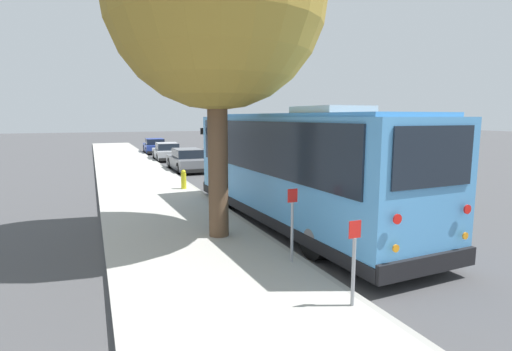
{
  "coord_description": "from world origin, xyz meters",
  "views": [
    {
      "loc": [
        -9.47,
        6.16,
        3.17
      ],
      "look_at": [
        2.29,
        1.3,
        1.3
      ],
      "focal_mm": 28.0,
      "sensor_mm": 36.0,
      "label": 1
    }
  ],
  "objects_px": {
    "shuttle_bus": "(295,163)",
    "sign_post_far": "(292,225)",
    "parked_sedan_silver": "(167,152)",
    "fire_hydrant": "(184,179)",
    "sign_post_near": "(354,262)",
    "parked_sedan_blue": "(155,146)",
    "parked_sedan_gray": "(187,160)"
  },
  "relations": [
    {
      "from": "shuttle_bus",
      "to": "sign_post_far",
      "type": "relative_size",
      "value": 6.46
    },
    {
      "from": "parked_sedan_gray",
      "to": "parked_sedan_silver",
      "type": "relative_size",
      "value": 1.07
    },
    {
      "from": "fire_hydrant",
      "to": "shuttle_bus",
      "type": "bearing_deg",
      "value": -163.19
    },
    {
      "from": "shuttle_bus",
      "to": "parked_sedan_silver",
      "type": "bearing_deg",
      "value": -1.6
    },
    {
      "from": "shuttle_bus",
      "to": "parked_sedan_blue",
      "type": "distance_m",
      "value": 25.83
    },
    {
      "from": "sign_post_near",
      "to": "parked_sedan_gray",
      "type": "bearing_deg",
      "value": -4.6
    },
    {
      "from": "shuttle_bus",
      "to": "sign_post_near",
      "type": "height_order",
      "value": "shuttle_bus"
    },
    {
      "from": "sign_post_near",
      "to": "shuttle_bus",
      "type": "bearing_deg",
      "value": -18.0
    },
    {
      "from": "parked_sedan_silver",
      "to": "fire_hydrant",
      "type": "relative_size",
      "value": 5.4
    },
    {
      "from": "shuttle_bus",
      "to": "parked_sedan_gray",
      "type": "bearing_deg",
      "value": -1.44
    },
    {
      "from": "shuttle_bus",
      "to": "parked_sedan_blue",
      "type": "height_order",
      "value": "shuttle_bus"
    },
    {
      "from": "parked_sedan_silver",
      "to": "fire_hydrant",
      "type": "height_order",
      "value": "parked_sedan_silver"
    },
    {
      "from": "parked_sedan_silver",
      "to": "parked_sedan_blue",
      "type": "height_order",
      "value": "parked_sedan_blue"
    },
    {
      "from": "shuttle_bus",
      "to": "fire_hydrant",
      "type": "height_order",
      "value": "shuttle_bus"
    },
    {
      "from": "parked_sedan_blue",
      "to": "fire_hydrant",
      "type": "relative_size",
      "value": 5.74
    },
    {
      "from": "parked_sedan_blue",
      "to": "fire_hydrant",
      "type": "distance_m",
      "value": 19.51
    },
    {
      "from": "parked_sedan_silver",
      "to": "parked_sedan_blue",
      "type": "relative_size",
      "value": 0.94
    },
    {
      "from": "shuttle_bus",
      "to": "parked_sedan_silver",
      "type": "height_order",
      "value": "shuttle_bus"
    },
    {
      "from": "parked_sedan_blue",
      "to": "sign_post_near",
      "type": "bearing_deg",
      "value": -179.75
    },
    {
      "from": "parked_sedan_gray",
      "to": "parked_sedan_silver",
      "type": "distance_m",
      "value": 6.47
    },
    {
      "from": "sign_post_near",
      "to": "fire_hydrant",
      "type": "bearing_deg",
      "value": 1.08
    },
    {
      "from": "parked_sedan_gray",
      "to": "parked_sedan_blue",
      "type": "relative_size",
      "value": 1.01
    },
    {
      "from": "parked_sedan_blue",
      "to": "fire_hydrant",
      "type": "height_order",
      "value": "parked_sedan_blue"
    },
    {
      "from": "parked_sedan_silver",
      "to": "fire_hydrant",
      "type": "xyz_separation_m",
      "value": [
        -13.25,
        1.64,
        -0.04
      ]
    },
    {
      "from": "shuttle_bus",
      "to": "fire_hydrant",
      "type": "bearing_deg",
      "value": 14.39
    },
    {
      "from": "parked_sedan_blue",
      "to": "fire_hydrant",
      "type": "bearing_deg",
      "value": 178.04
    },
    {
      "from": "parked_sedan_gray",
      "to": "sign_post_near",
      "type": "distance_m",
      "value": 18.43
    },
    {
      "from": "parked_sedan_blue",
      "to": "sign_post_far",
      "type": "bearing_deg",
      "value": -179.94
    },
    {
      "from": "sign_post_near",
      "to": "fire_hydrant",
      "type": "height_order",
      "value": "sign_post_near"
    },
    {
      "from": "parked_sedan_gray",
      "to": "fire_hydrant",
      "type": "relative_size",
      "value": 5.78
    },
    {
      "from": "shuttle_bus",
      "to": "sign_post_far",
      "type": "height_order",
      "value": "shuttle_bus"
    },
    {
      "from": "sign_post_far",
      "to": "shuttle_bus",
      "type": "bearing_deg",
      "value": -28.58
    }
  ]
}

